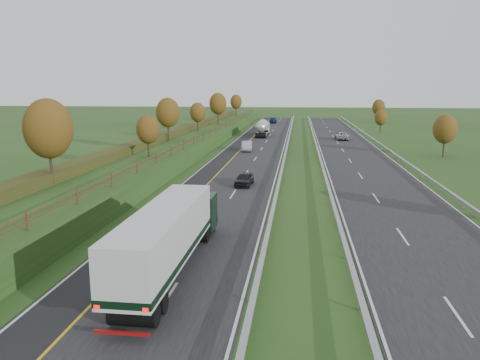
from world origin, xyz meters
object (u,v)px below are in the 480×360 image
at_px(car_dark_near, 244,179).
at_px(car_silver_mid, 247,146).
at_px(road_tanker, 262,128).
at_px(car_oncoming, 342,136).
at_px(box_lorry, 170,234).
at_px(car_small_far, 273,120).

bearing_deg(car_dark_near, car_silver_mid, 99.85).
bearing_deg(road_tanker, car_oncoming, -18.85).
relative_size(car_silver_mid, car_oncoming, 0.87).
bearing_deg(box_lorry, car_oncoming, 77.73).
bearing_deg(car_small_far, car_dark_near, -89.81).
xyz_separation_m(car_silver_mid, car_small_far, (0.74, 64.92, -0.01)).
relative_size(road_tanker, car_dark_near, 2.69).
height_order(box_lorry, car_small_far, box_lorry).
relative_size(car_dark_near, car_small_far, 0.76).
bearing_deg(car_silver_mid, car_oncoming, 42.01).
distance_m(road_tanker, car_silver_mid, 25.64).
bearing_deg(car_silver_mid, road_tanker, 82.06).
relative_size(box_lorry, car_silver_mid, 3.31).
xyz_separation_m(car_dark_near, car_silver_mid, (-2.92, 28.62, 0.10)).
height_order(car_silver_mid, car_oncoming, car_silver_mid).
xyz_separation_m(car_small_far, car_oncoming, (16.82, -45.08, -0.02)).
bearing_deg(box_lorry, car_dark_near, 86.94).
distance_m(road_tanker, car_dark_near, 54.29).
height_order(car_silver_mid, car_small_far, car_silver_mid).
distance_m(box_lorry, car_oncoming, 75.16).
bearing_deg(car_oncoming, car_silver_mid, 48.61).
bearing_deg(road_tanker, car_silver_mid, -91.45).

